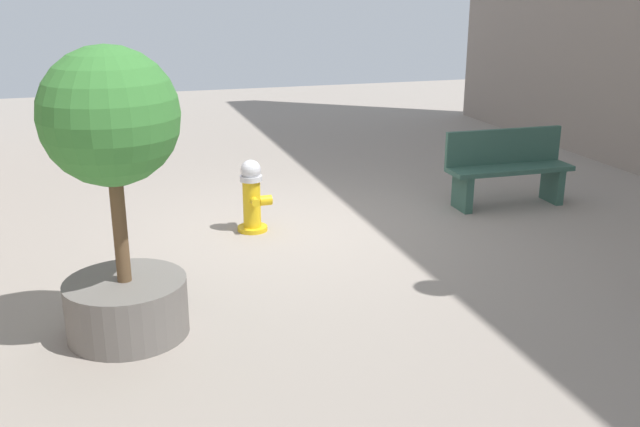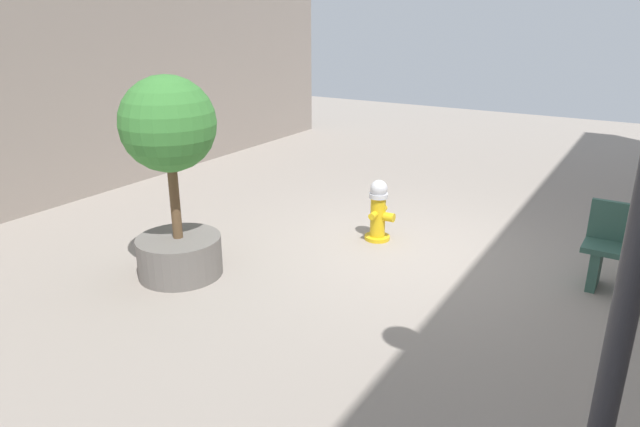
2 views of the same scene
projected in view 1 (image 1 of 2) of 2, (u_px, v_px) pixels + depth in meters
The scene contains 4 objects.
ground_plane at pixel (301, 231), 8.05m from camera, with size 23.40×23.40×0.00m, color gray.
fire_hydrant at pixel (252, 196), 7.95m from camera, with size 0.40×0.42×0.83m.
bench_near at pixel (507, 167), 8.90m from camera, with size 1.60×0.47×0.95m.
planter_tree at pixel (115, 173), 5.28m from camera, with size 1.03×1.03×2.28m.
Camera 1 is at (2.05, 7.32, 2.67)m, focal length 39.68 mm.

